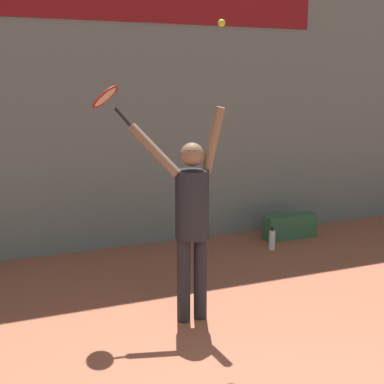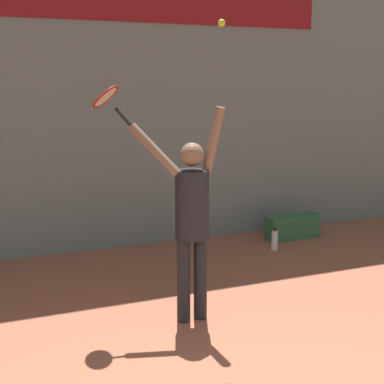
{
  "view_description": "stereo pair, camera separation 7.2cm",
  "coord_description": "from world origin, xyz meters",
  "px_view_note": "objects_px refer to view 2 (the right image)",
  "views": [
    {
      "loc": [
        -1.51,
        -1.84,
        2.31
      ],
      "look_at": [
        0.39,
        2.73,
        1.29
      ],
      "focal_mm": 50.0,
      "sensor_mm": 36.0,
      "label": 1
    },
    {
      "loc": [
        -1.44,
        -1.87,
        2.31
      ],
      "look_at": [
        0.39,
        2.73,
        1.29
      ],
      "focal_mm": 50.0,
      "sensor_mm": 36.0,
      "label": 2
    }
  ],
  "objects_px": {
    "tennis_player": "(191,213)",
    "tennis_racket": "(107,99)",
    "water_bottle": "(275,240)",
    "equipment_bag": "(292,227)",
    "tennis_ball": "(222,23)"
  },
  "relations": [
    {
      "from": "tennis_player",
      "to": "tennis_racket",
      "type": "bearing_deg",
      "value": 148.87
    },
    {
      "from": "tennis_ball",
      "to": "water_bottle",
      "type": "xyz_separation_m",
      "value": [
        1.66,
        1.74,
        -2.69
      ]
    },
    {
      "from": "water_bottle",
      "to": "equipment_bag",
      "type": "bearing_deg",
      "value": 36.86
    },
    {
      "from": "tennis_racket",
      "to": "tennis_ball",
      "type": "relative_size",
      "value": 6.18
    },
    {
      "from": "water_bottle",
      "to": "tennis_player",
      "type": "bearing_deg",
      "value": -139.18
    },
    {
      "from": "tennis_player",
      "to": "tennis_ball",
      "type": "relative_size",
      "value": 31.51
    },
    {
      "from": "tennis_racket",
      "to": "water_bottle",
      "type": "relative_size",
      "value": 1.28
    },
    {
      "from": "tennis_ball",
      "to": "water_bottle",
      "type": "distance_m",
      "value": 3.61
    },
    {
      "from": "tennis_ball",
      "to": "equipment_bag",
      "type": "relative_size",
      "value": 0.08
    },
    {
      "from": "water_bottle",
      "to": "equipment_bag",
      "type": "relative_size",
      "value": 0.4
    },
    {
      "from": "tennis_ball",
      "to": "water_bottle",
      "type": "relative_size",
      "value": 0.21
    },
    {
      "from": "tennis_player",
      "to": "tennis_racket",
      "type": "relative_size",
      "value": 5.1
    },
    {
      "from": "water_bottle",
      "to": "equipment_bag",
      "type": "distance_m",
      "value": 0.68
    },
    {
      "from": "tennis_ball",
      "to": "tennis_player",
      "type": "bearing_deg",
      "value": 160.55
    },
    {
      "from": "tennis_player",
      "to": "water_bottle",
      "type": "bearing_deg",
      "value": 40.82
    }
  ]
}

